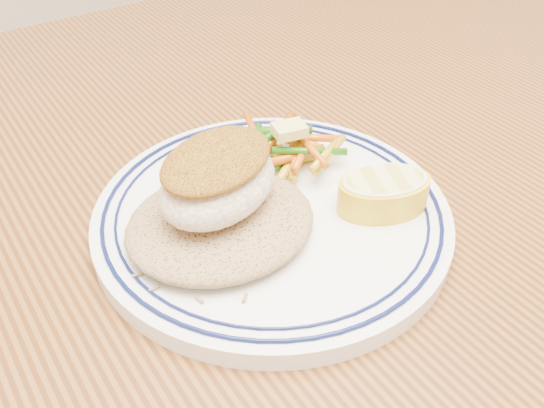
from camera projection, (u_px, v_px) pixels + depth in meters
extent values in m
cube|color=#4F2A0F|center=(279.00, 204.00, 0.51)|extent=(1.50, 0.90, 0.04)
cylinder|color=#4F2A0F|center=(440.00, 138.00, 1.29)|extent=(0.07, 0.07, 0.71)
cylinder|color=white|center=(272.00, 217.00, 0.46)|extent=(0.27, 0.27, 0.01)
torus|color=#0A113F|center=(272.00, 208.00, 0.45)|extent=(0.25, 0.25, 0.00)
torus|color=#0A113F|center=(272.00, 208.00, 0.45)|extent=(0.23, 0.23, 0.00)
ellipsoid|color=olive|center=(220.00, 219.00, 0.42)|extent=(0.14, 0.12, 0.03)
ellipsoid|color=beige|center=(218.00, 184.00, 0.41)|extent=(0.11, 0.10, 0.04)
ellipsoid|color=#8C5D16|center=(216.00, 160.00, 0.40)|extent=(0.11, 0.09, 0.02)
cylinder|color=gold|center=(290.00, 161.00, 0.49)|extent=(0.05, 0.02, 0.01)
cylinder|color=gold|center=(288.00, 166.00, 0.48)|extent=(0.05, 0.04, 0.01)
cylinder|color=gold|center=(273.00, 144.00, 0.51)|extent=(0.03, 0.05, 0.01)
cylinder|color=#1E5B0B|center=(290.00, 155.00, 0.50)|extent=(0.06, 0.03, 0.01)
cylinder|color=#B84E09|center=(293.00, 132.00, 0.52)|extent=(0.03, 0.04, 0.01)
cylinder|color=gold|center=(251.00, 153.00, 0.49)|extent=(0.05, 0.02, 0.01)
cylinder|color=gold|center=(298.00, 156.00, 0.49)|extent=(0.04, 0.05, 0.02)
cylinder|color=#B84E09|center=(294.00, 156.00, 0.48)|extent=(0.06, 0.01, 0.01)
cylinder|color=gold|center=(291.00, 140.00, 0.50)|extent=(0.04, 0.04, 0.01)
cylinder|color=#B84E09|center=(301.00, 157.00, 0.48)|extent=(0.04, 0.04, 0.01)
cylinder|color=#B84E09|center=(313.00, 138.00, 0.50)|extent=(0.04, 0.04, 0.01)
cylinder|color=gold|center=(329.00, 154.00, 0.48)|extent=(0.05, 0.03, 0.01)
cylinder|color=#1E5B0B|center=(254.00, 143.00, 0.49)|extent=(0.04, 0.04, 0.01)
cylinder|color=#B84E09|center=(280.00, 131.00, 0.51)|extent=(0.05, 0.04, 0.01)
cylinder|color=gold|center=(325.00, 155.00, 0.47)|extent=(0.05, 0.03, 0.01)
cylinder|color=#1E5B0B|center=(310.00, 151.00, 0.48)|extent=(0.06, 0.03, 0.01)
cylinder|color=#1E5B0B|center=(280.00, 131.00, 0.50)|extent=(0.05, 0.03, 0.01)
cylinder|color=#1E5B0B|center=(280.00, 131.00, 0.50)|extent=(0.05, 0.02, 0.01)
cylinder|color=#B84E09|center=(256.00, 136.00, 0.49)|extent=(0.02, 0.06, 0.01)
cylinder|color=#B84E09|center=(309.00, 146.00, 0.48)|extent=(0.02, 0.06, 0.01)
cube|color=#E8D171|center=(289.00, 130.00, 0.48)|extent=(0.03, 0.02, 0.01)
torus|color=white|center=(385.00, 180.00, 0.44)|extent=(0.08, 0.08, 0.00)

